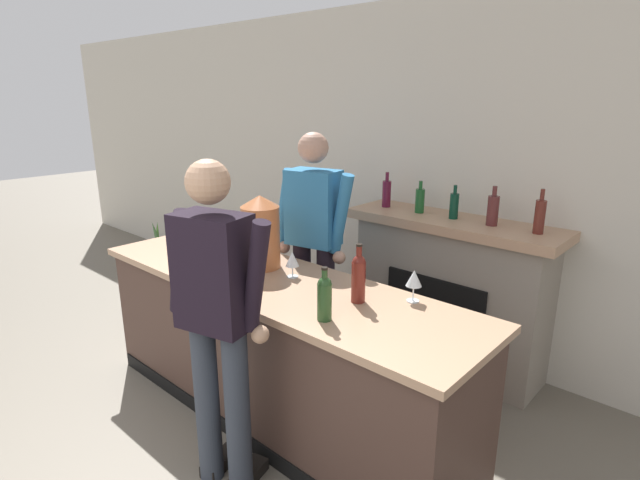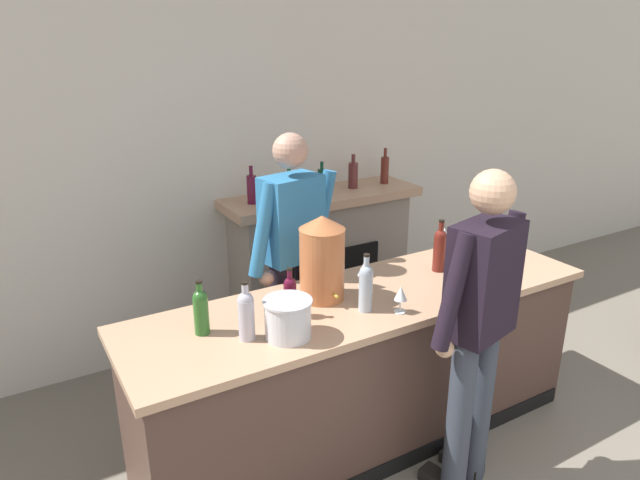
# 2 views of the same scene
# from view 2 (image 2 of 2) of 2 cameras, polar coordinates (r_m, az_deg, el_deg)

# --- Properties ---
(wall_back_panel) EXTENTS (12.00, 0.07, 2.75)m
(wall_back_panel) POSITION_cam_2_polar(r_m,az_deg,el_deg) (4.48, -5.53, 7.42)
(wall_back_panel) COLOR beige
(wall_back_panel) RESTS_ON ground_plane
(bar_counter) EXTENTS (2.75, 0.78, 0.95)m
(bar_counter) POSITION_cam_2_polar(r_m,az_deg,el_deg) (3.45, 4.48, -12.72)
(bar_counter) COLOR #473129
(bar_counter) RESTS_ON ground_plane
(fireplace_stone) EXTENTS (1.59, 0.52, 1.47)m
(fireplace_stone) POSITION_cam_2_polar(r_m,az_deg,el_deg) (4.64, 0.12, -2.08)
(fireplace_stone) COLOR gray
(fireplace_stone) RESTS_ON ground_plane
(person_customer) EXTENTS (0.64, 0.37, 1.76)m
(person_customer) POSITION_cam_2_polar(r_m,az_deg,el_deg) (2.95, 15.50, -8.22)
(person_customer) COLOR #303641
(person_customer) RESTS_ON ground_plane
(person_bartender) EXTENTS (0.65, 0.36, 1.80)m
(person_bartender) POSITION_cam_2_polar(r_m,az_deg,el_deg) (3.55, -2.75, -2.19)
(person_bartender) COLOR #251E29
(person_bartender) RESTS_ON ground_plane
(copper_dispenser) EXTENTS (0.25, 0.29, 0.48)m
(copper_dispenser) POSITION_cam_2_polar(r_m,az_deg,el_deg) (3.09, 0.21, -1.77)
(copper_dispenser) COLOR #B16237
(copper_dispenser) RESTS_ON bar_counter
(ice_bucket_steel) EXTENTS (0.24, 0.24, 0.20)m
(ice_bucket_steel) POSITION_cam_2_polar(r_m,az_deg,el_deg) (2.76, -3.23, -7.83)
(ice_bucket_steel) COLOR silver
(ice_bucket_steel) RESTS_ON bar_counter
(wine_bottle_chardonnay_pale) EXTENTS (0.08, 0.08, 0.33)m
(wine_bottle_chardonnay_pale) POSITION_cam_2_polar(r_m,az_deg,el_deg) (3.57, 11.88, -0.81)
(wine_bottle_chardonnay_pale) COLOR maroon
(wine_bottle_chardonnay_pale) RESTS_ON bar_counter
(wine_bottle_cabernet_heavy) EXTENTS (0.07, 0.07, 0.28)m
(wine_bottle_cabernet_heavy) POSITION_cam_2_polar(r_m,az_deg,el_deg) (3.39, 15.35, -2.59)
(wine_bottle_cabernet_heavy) COLOR #254620
(wine_bottle_cabernet_heavy) RESTS_ON bar_counter
(wine_bottle_merlot_tall) EXTENTS (0.07, 0.07, 0.28)m
(wine_bottle_merlot_tall) POSITION_cam_2_polar(r_m,az_deg,el_deg) (2.83, -11.83, -6.85)
(wine_bottle_merlot_tall) COLOR #265820
(wine_bottle_merlot_tall) RESTS_ON bar_counter
(wine_bottle_burgundy_dark) EXTENTS (0.07, 0.07, 0.32)m
(wine_bottle_burgundy_dark) POSITION_cam_2_polar(r_m,az_deg,el_deg) (3.00, 4.60, -4.58)
(wine_bottle_burgundy_dark) COLOR #9CABBB
(wine_bottle_burgundy_dark) RESTS_ON bar_counter
(wine_bottle_riesling_slim) EXTENTS (0.07, 0.07, 0.27)m
(wine_bottle_riesling_slim) POSITION_cam_2_polar(r_m,az_deg,el_deg) (2.94, -3.02, -5.54)
(wine_bottle_riesling_slim) COLOR #4E0D22
(wine_bottle_riesling_slim) RESTS_ON bar_counter
(wine_bottle_port_short) EXTENTS (0.08, 0.08, 0.30)m
(wine_bottle_port_short) POSITION_cam_2_polar(r_m,az_deg,el_deg) (2.74, -7.40, -7.28)
(wine_bottle_port_short) COLOR #A9A6B4
(wine_bottle_port_short) RESTS_ON bar_counter
(wine_glass_front_right) EXTENTS (0.07, 0.07, 0.15)m
(wine_glass_front_right) POSITION_cam_2_polar(r_m,az_deg,el_deg) (3.02, 8.08, -5.41)
(wine_glass_front_right) COLOR silver
(wine_glass_front_right) RESTS_ON bar_counter
(wine_glass_by_dispenser) EXTENTS (0.09, 0.09, 0.18)m
(wine_glass_by_dispenser) POSITION_cam_2_polar(r_m,az_deg,el_deg) (3.86, 12.31, 0.46)
(wine_glass_by_dispenser) COLOR silver
(wine_glass_by_dispenser) RESTS_ON bar_counter
(wine_glass_near_bucket) EXTENTS (0.08, 0.08, 0.17)m
(wine_glass_near_bucket) POSITION_cam_2_polar(r_m,az_deg,el_deg) (3.29, 4.51, -2.90)
(wine_glass_near_bucket) COLOR silver
(wine_glass_near_bucket) RESTS_ON bar_counter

